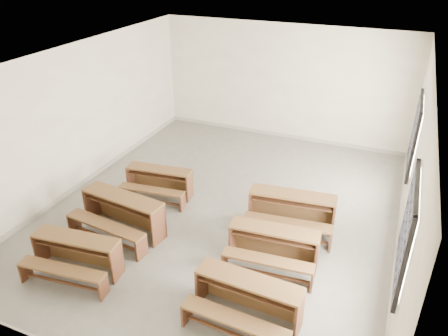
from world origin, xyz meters
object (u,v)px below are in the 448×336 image
at_px(desk_set_0, 76,253).
at_px(desk_set_4, 273,244).
at_px(desk_set_1, 122,212).
at_px(desk_set_2, 159,180).
at_px(desk_set_3, 247,297).
at_px(desk_set_5, 292,209).

height_order(desk_set_0, desk_set_4, desk_set_4).
relative_size(desk_set_0, desk_set_1, 0.88).
xyz_separation_m(desk_set_0, desk_set_2, (0.01, 2.75, -0.02)).
height_order(desk_set_1, desk_set_3, desk_set_1).
bearing_deg(desk_set_4, desk_set_0, -158.05).
xyz_separation_m(desk_set_3, desk_set_5, (-0.01, 2.56, 0.02)).
xyz_separation_m(desk_set_0, desk_set_3, (3.05, 0.12, 0.02)).
bearing_deg(desk_set_1, desk_set_5, 31.45).
bearing_deg(desk_set_3, desk_set_5, 93.41).
height_order(desk_set_3, desk_set_4, desk_set_3).
relative_size(desk_set_3, desk_set_4, 1.03).
bearing_deg(desk_set_1, desk_set_3, -14.64).
distance_m(desk_set_0, desk_set_2, 2.75).
bearing_deg(desk_set_2, desk_set_0, -96.51).
distance_m(desk_set_3, desk_set_4, 1.39).
bearing_deg(desk_set_0, desk_set_1, 82.08).
distance_m(desk_set_2, desk_set_3, 4.03).
height_order(desk_set_3, desk_set_5, desk_set_5).
height_order(desk_set_4, desk_set_5, desk_set_5).
distance_m(desk_set_0, desk_set_1, 1.30).
xyz_separation_m(desk_set_0, desk_set_5, (3.04, 2.68, 0.04)).
bearing_deg(desk_set_0, desk_set_4, 20.37).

